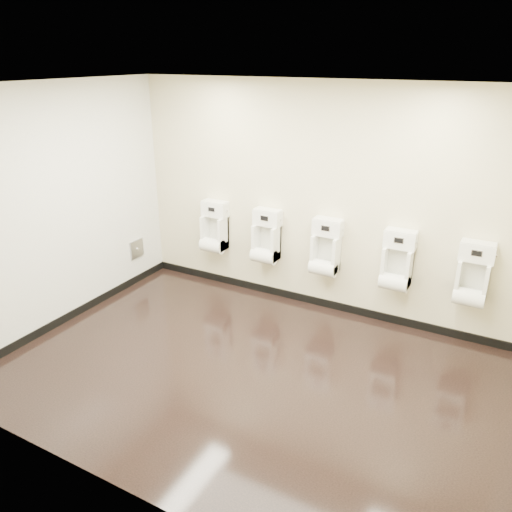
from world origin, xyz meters
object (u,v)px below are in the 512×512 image
(urinal_0, at_px, (214,231))
(urinal_1, at_px, (266,240))
(urinal_2, at_px, (326,251))
(urinal_3, at_px, (397,265))
(access_panel, at_px, (137,249))
(urinal_4, at_px, (472,279))

(urinal_0, xyz_separation_m, urinal_1, (0.80, 0.00, 0.00))
(urinal_2, height_order, urinal_3, same)
(urinal_0, relative_size, urinal_3, 1.00)
(urinal_0, distance_m, urinal_1, 0.80)
(access_panel, height_order, urinal_3, urinal_3)
(urinal_3, bearing_deg, urinal_1, 180.00)
(urinal_0, distance_m, urinal_3, 2.49)
(urinal_1, bearing_deg, urinal_0, 180.00)
(urinal_0, xyz_separation_m, urinal_4, (3.29, 0.00, 0.00))
(access_panel, xyz_separation_m, urinal_2, (2.65, 0.43, 0.31))
(urinal_1, xyz_separation_m, urinal_2, (0.82, 0.00, 0.00))
(access_panel, xyz_separation_m, urinal_3, (3.52, 0.43, 0.31))
(urinal_1, height_order, urinal_3, same)
(urinal_4, bearing_deg, urinal_2, 180.00)
(urinal_2, bearing_deg, urinal_3, 0.00)
(urinal_0, height_order, urinal_3, same)
(urinal_1, height_order, urinal_4, same)
(urinal_3, bearing_deg, urinal_2, 180.00)
(urinal_0, xyz_separation_m, urinal_2, (1.62, 0.00, 0.00))
(urinal_2, relative_size, urinal_4, 1.00)
(access_panel, xyz_separation_m, urinal_4, (4.33, 0.43, 0.31))
(urinal_0, relative_size, urinal_1, 1.00)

